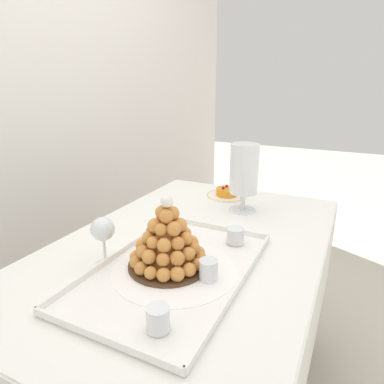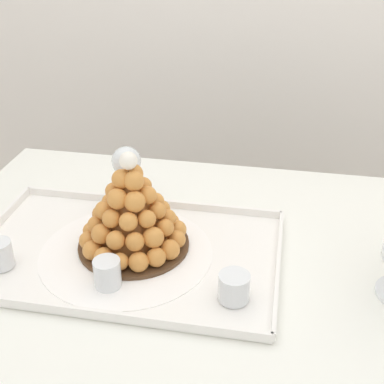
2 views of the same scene
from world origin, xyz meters
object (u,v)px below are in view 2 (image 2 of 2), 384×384
(croquembouche, at_px, (132,214))
(wine_glass, at_px, (127,164))
(dessert_cup_centre, at_px, (234,288))
(serving_tray, at_px, (126,253))
(dessert_cup_mid_left, at_px, (107,274))
(dessert_cup_left, at_px, (0,255))

(croquembouche, height_order, wine_glass, croquembouche)
(wine_glass, bearing_deg, dessert_cup_centre, -46.38)
(croquembouche, bearing_deg, serving_tray, -112.16)
(serving_tray, distance_m, wine_glass, 0.23)
(croquembouche, height_order, dessert_cup_mid_left, croquembouche)
(serving_tray, xyz_separation_m, dessert_cup_left, (-0.23, -0.09, 0.03))
(dessert_cup_centre, bearing_deg, wine_glass, 133.62)
(serving_tray, bearing_deg, wine_glass, 105.08)
(serving_tray, height_order, dessert_cup_mid_left, dessert_cup_mid_left)
(dessert_cup_mid_left, bearing_deg, croquembouche, 84.78)
(dessert_cup_left, xyz_separation_m, wine_glass, (0.17, 0.29, 0.07))
(croquembouche, relative_size, dessert_cup_mid_left, 4.13)
(croquembouche, bearing_deg, dessert_cup_centre, -29.12)
(croquembouche, height_order, dessert_cup_centre, croquembouche)
(dessert_cup_mid_left, distance_m, dessert_cup_centre, 0.23)
(croquembouche, bearing_deg, dessert_cup_left, -154.71)
(dessert_cup_mid_left, distance_m, wine_glass, 0.32)
(dessert_cup_left, bearing_deg, serving_tray, 21.23)
(dessert_cup_centre, height_order, wine_glass, wine_glass)
(serving_tray, xyz_separation_m, dessert_cup_mid_left, (-0.00, -0.11, 0.03))
(croquembouche, xyz_separation_m, dessert_cup_mid_left, (-0.01, -0.13, -0.05))
(dessert_cup_mid_left, relative_size, wine_glass, 0.38)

